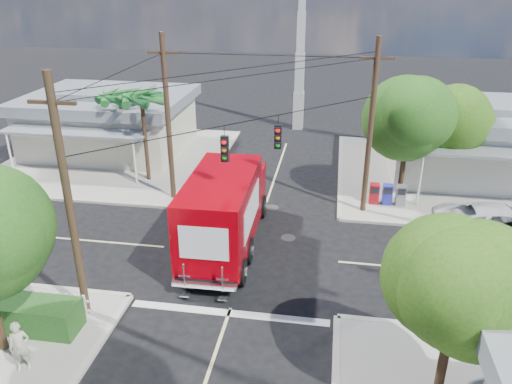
# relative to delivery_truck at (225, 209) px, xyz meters

# --- Properties ---
(ground) EXTENTS (120.00, 120.00, 0.00)m
(ground) POSITION_rel_delivery_truck_xyz_m (1.17, -0.55, -1.90)
(ground) COLOR black
(ground) RESTS_ON ground
(sidewalk_ne) EXTENTS (14.12, 14.12, 0.14)m
(sidewalk_ne) POSITION_rel_delivery_truck_xyz_m (12.05, 10.33, -1.83)
(sidewalk_ne) COLOR #9C978D
(sidewalk_ne) RESTS_ON ground
(sidewalk_nw) EXTENTS (14.12, 14.12, 0.14)m
(sidewalk_nw) POSITION_rel_delivery_truck_xyz_m (-9.71, 10.33, -1.83)
(sidewalk_nw) COLOR #9C978D
(sidewalk_nw) RESTS_ON ground
(road_markings) EXTENTS (32.00, 32.00, 0.01)m
(road_markings) POSITION_rel_delivery_truck_xyz_m (1.17, -2.02, -1.90)
(road_markings) COLOR beige
(road_markings) RESTS_ON ground
(building_ne) EXTENTS (11.80, 10.20, 4.50)m
(building_ne) POSITION_rel_delivery_truck_xyz_m (13.67, 11.42, 0.42)
(building_ne) COLOR silver
(building_ne) RESTS_ON sidewalk_ne
(building_nw) EXTENTS (10.80, 10.20, 4.30)m
(building_nw) POSITION_rel_delivery_truck_xyz_m (-10.83, 11.92, 0.32)
(building_nw) COLOR beige
(building_nw) RESTS_ON sidewalk_nw
(radio_tower) EXTENTS (0.80, 0.80, 17.00)m
(radio_tower) POSITION_rel_delivery_truck_xyz_m (1.67, 19.45, 3.74)
(radio_tower) COLOR silver
(radio_tower) RESTS_ON ground
(tree_ne_front) EXTENTS (4.21, 4.14, 6.66)m
(tree_ne_front) POSITION_rel_delivery_truck_xyz_m (8.38, 6.21, 2.87)
(tree_ne_front) COLOR #422D1C
(tree_ne_front) RESTS_ON sidewalk_ne
(tree_ne_back) EXTENTS (3.77, 3.66, 5.82)m
(tree_ne_back) POSITION_rel_delivery_truck_xyz_m (10.98, 8.41, 2.29)
(tree_ne_back) COLOR #422D1C
(tree_ne_back) RESTS_ON sidewalk_ne
(tree_se) EXTENTS (3.67, 3.54, 5.62)m
(tree_se) POSITION_rel_delivery_truck_xyz_m (8.18, -7.79, 2.14)
(tree_se) COLOR #422D1C
(tree_se) RESTS_ON sidewalk_se
(palm_nw_front) EXTENTS (3.01, 3.08, 5.59)m
(palm_nw_front) POSITION_rel_delivery_truck_xyz_m (-6.33, 6.95, 3.14)
(palm_nw_front) COLOR #422D1C
(palm_nw_front) RESTS_ON sidewalk_nw
(palm_nw_back) EXTENTS (3.01, 3.08, 5.19)m
(palm_nw_back) POSITION_rel_delivery_truck_xyz_m (-8.33, 8.45, 2.77)
(palm_nw_back) COLOR #422D1C
(palm_nw_back) RESTS_ON sidewalk_nw
(utility_poles) EXTENTS (12.00, 10.68, 9.00)m
(utility_poles) POSITION_rel_delivery_truck_xyz_m (-0.41, 1.06, 2.77)
(utility_poles) COLOR #473321
(utility_poles) RESTS_ON ground
(picket_fence) EXTENTS (5.94, 0.06, 1.00)m
(picket_fence) POSITION_rel_delivery_truck_xyz_m (-6.63, -6.15, -1.22)
(picket_fence) COLOR silver
(picket_fence) RESTS_ON sidewalk_sw
(vending_boxes) EXTENTS (1.90, 0.50, 1.10)m
(vending_boxes) POSITION_rel_delivery_truck_xyz_m (7.67, 5.65, -1.21)
(vending_boxes) COLOR #A00D15
(vending_boxes) RESTS_ON sidewalk_ne
(delivery_truck) EXTENTS (2.90, 8.71, 3.74)m
(delivery_truck) POSITION_rel_delivery_truck_xyz_m (0.00, 0.00, 0.00)
(delivery_truck) COLOR black
(delivery_truck) RESTS_ON ground
(parked_car) EXTENTS (6.21, 3.13, 1.69)m
(parked_car) POSITION_rel_delivery_truck_xyz_m (12.65, 2.70, -1.06)
(parked_car) COLOR silver
(parked_car) RESTS_ON ground
(pedestrian) EXTENTS (0.75, 0.66, 1.73)m
(pedestrian) POSITION_rel_delivery_truck_xyz_m (-4.62, -8.79, -0.89)
(pedestrian) COLOR #BCB39E
(pedestrian) RESTS_ON sidewalk_sw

